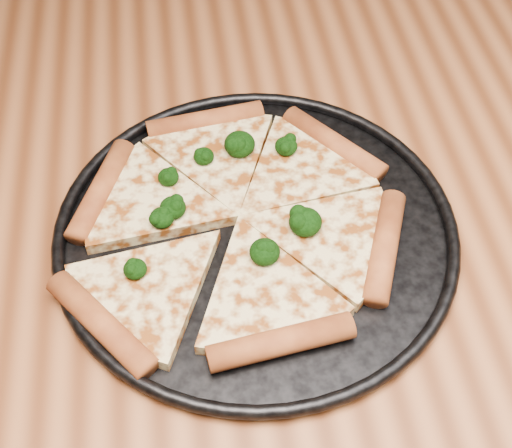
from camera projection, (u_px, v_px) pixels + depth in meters
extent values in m
cube|color=#9A562F|center=(305.00, 267.00, 0.65)|extent=(1.20, 0.90, 0.04)
cylinder|color=black|center=(256.00, 233.00, 0.65)|extent=(0.36, 0.36, 0.01)
torus|color=black|center=(256.00, 228.00, 0.64)|extent=(0.37, 0.37, 0.01)
cylinder|color=#B15B2C|center=(334.00, 144.00, 0.70)|extent=(0.09, 0.11, 0.02)
cylinder|color=#B15B2C|center=(205.00, 121.00, 0.73)|extent=(0.12, 0.04, 0.02)
cylinder|color=#B15B2C|center=(101.00, 190.00, 0.67)|extent=(0.07, 0.12, 0.02)
cylinder|color=#B15B2C|center=(101.00, 324.00, 0.57)|extent=(0.09, 0.11, 0.02)
cylinder|color=#B15B2C|center=(281.00, 342.00, 0.56)|extent=(0.12, 0.04, 0.02)
cylinder|color=#B15B2C|center=(385.00, 246.00, 0.62)|extent=(0.07, 0.12, 0.02)
ellipsoid|color=black|center=(265.00, 252.00, 0.61)|extent=(0.03, 0.03, 0.02)
ellipsoid|color=black|center=(168.00, 177.00, 0.67)|extent=(0.02, 0.02, 0.01)
ellipsoid|color=black|center=(286.00, 146.00, 0.69)|extent=(0.02, 0.02, 0.02)
ellipsoid|color=black|center=(173.00, 208.00, 0.64)|extent=(0.02, 0.02, 0.02)
ellipsoid|color=black|center=(240.00, 144.00, 0.69)|extent=(0.03, 0.03, 0.02)
ellipsoid|color=black|center=(305.00, 222.00, 0.63)|extent=(0.03, 0.03, 0.02)
ellipsoid|color=black|center=(204.00, 156.00, 0.68)|extent=(0.02, 0.02, 0.02)
ellipsoid|color=black|center=(242.00, 143.00, 0.69)|extent=(0.02, 0.02, 0.02)
ellipsoid|color=black|center=(162.00, 218.00, 0.63)|extent=(0.02, 0.02, 0.02)
ellipsoid|color=black|center=(135.00, 269.00, 0.60)|extent=(0.02, 0.02, 0.02)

